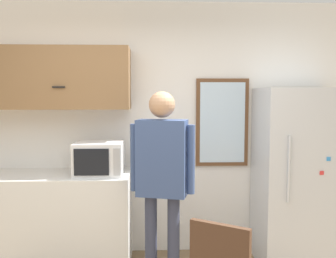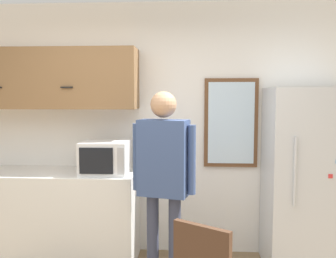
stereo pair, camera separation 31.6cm
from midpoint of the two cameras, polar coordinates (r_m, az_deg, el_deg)
back_wall at (r=4.07m, az=-5.80°, el=-0.03°), size 6.00×0.06×2.70m
counter at (r=4.15m, az=-22.77°, el=-12.72°), size 2.06×0.64×0.94m
upper_cabinets at (r=4.09m, az=-22.81°, el=7.16°), size 2.06×0.39×0.62m
microwave at (r=3.77m, az=-12.86°, el=-4.42°), size 0.46×0.42×0.32m
person at (r=3.34m, az=-3.64°, el=-5.92°), size 0.57×0.32×1.75m
refrigerator at (r=3.99m, az=16.99°, el=-6.95°), size 0.79×0.69×1.79m
window at (r=4.06m, az=6.05°, el=0.99°), size 0.57×0.05×0.94m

